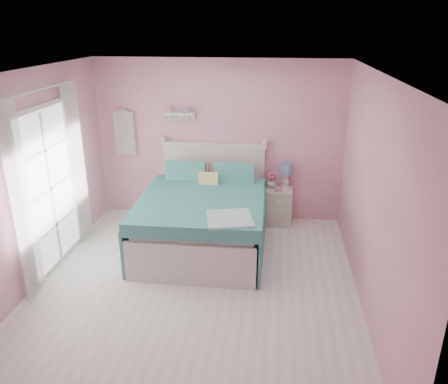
% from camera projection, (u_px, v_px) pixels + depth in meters
% --- Properties ---
extents(floor, '(4.50, 4.50, 0.00)m').
position_uv_depth(floor, '(195.00, 287.00, 5.45)').
color(floor, white).
rests_on(floor, ground).
extents(room_shell, '(4.50, 4.50, 4.50)m').
position_uv_depth(room_shell, '(192.00, 167.00, 4.88)').
color(room_shell, '#CE829E').
rests_on(room_shell, floor).
extents(bed, '(1.76, 2.22, 1.28)m').
position_uv_depth(bed, '(204.00, 218.00, 6.37)').
color(bed, silver).
rests_on(bed, floor).
extents(nightstand, '(0.42, 0.41, 0.60)m').
position_uv_depth(nightstand, '(279.00, 206.00, 7.10)').
color(nightstand, beige).
rests_on(nightstand, floor).
extents(table_lamp, '(0.21, 0.21, 0.41)m').
position_uv_depth(table_lamp, '(286.00, 170.00, 6.98)').
color(table_lamp, white).
rests_on(table_lamp, nightstand).
extents(vase, '(0.19, 0.19, 0.15)m').
position_uv_depth(vase, '(271.00, 183.00, 7.04)').
color(vase, silver).
rests_on(vase, nightstand).
extents(teacup, '(0.15, 0.15, 0.09)m').
position_uv_depth(teacup, '(278.00, 189.00, 6.88)').
color(teacup, pink).
rests_on(teacup, nightstand).
extents(roses, '(0.14, 0.11, 0.12)m').
position_uv_depth(roses, '(271.00, 176.00, 6.99)').
color(roses, '#DD4B88').
rests_on(roses, vase).
extents(wall_shelf, '(0.50, 0.15, 0.25)m').
position_uv_depth(wall_shelf, '(179.00, 114.00, 6.93)').
color(wall_shelf, silver).
rests_on(wall_shelf, room_shell).
extents(hanging_dress, '(0.34, 0.03, 0.72)m').
position_uv_depth(hanging_dress, '(124.00, 133.00, 7.14)').
color(hanging_dress, white).
rests_on(hanging_dress, room_shell).
extents(french_door, '(0.04, 1.32, 2.16)m').
position_uv_depth(french_door, '(50.00, 189.00, 5.66)').
color(french_door, silver).
rests_on(french_door, floor).
extents(curtain_near, '(0.04, 0.40, 2.32)m').
position_uv_depth(curtain_near, '(20.00, 204.00, 4.93)').
color(curtain_near, white).
rests_on(curtain_near, floor).
extents(curtain_far, '(0.04, 0.40, 2.32)m').
position_uv_depth(curtain_far, '(77.00, 164.00, 6.30)').
color(curtain_far, white).
rests_on(curtain_far, floor).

